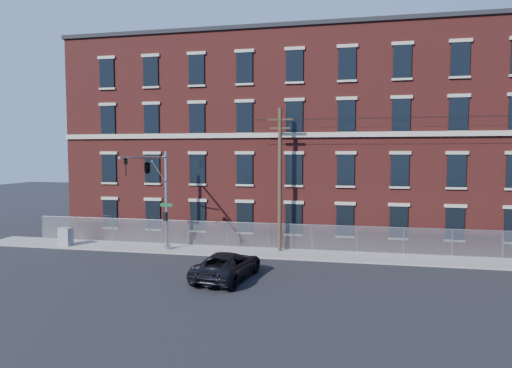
{
  "coord_description": "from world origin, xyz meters",
  "views": [
    {
      "loc": [
        6.29,
        -24.26,
        6.95
      ],
      "look_at": [
        0.62,
        4.0,
        4.93
      ],
      "focal_mm": 30.33,
      "sensor_mm": 36.0,
      "label": 1
    }
  ],
  "objects": [
    {
      "name": "ground",
      "position": [
        0.0,
        0.0,
        0.0
      ],
      "size": [
        140.0,
        140.0,
        0.0
      ],
      "primitive_type": "plane",
      "color": "black",
      "rests_on": "ground"
    },
    {
      "name": "sidewalk",
      "position": [
        12.0,
        5.0,
        0.06
      ],
      "size": [
        65.0,
        3.0,
        0.12
      ],
      "primitive_type": "cube",
      "color": "gray",
      "rests_on": "ground"
    },
    {
      "name": "mill_building",
      "position": [
        12.0,
        13.93,
        8.15
      ],
      "size": [
        55.3,
        14.32,
        16.3
      ],
      "color": "maroon",
      "rests_on": "ground"
    },
    {
      "name": "chain_link_fence",
      "position": [
        12.0,
        6.3,
        1.06
      ],
      "size": [
        59.06,
        0.06,
        1.85
      ],
      "color": "#A5A8AD",
      "rests_on": "ground"
    },
    {
      "name": "traffic_signal_mast",
      "position": [
        -6.0,
        2.18,
        5.39
      ],
      "size": [
        0.9,
        6.75,
        7.0
      ],
      "color": "#9EA0A5",
      "rests_on": "ground"
    },
    {
      "name": "utility_pole_near",
      "position": [
        2.0,
        5.6,
        5.34
      ],
      "size": [
        1.8,
        0.28,
        10.0
      ],
      "color": "#463323",
      "rests_on": "ground"
    },
    {
      "name": "pickup_truck",
      "position": [
        0.07,
        -1.37,
        0.75
      ],
      "size": [
        3.25,
        5.71,
        1.5
      ],
      "primitive_type": "imported",
      "rotation": [
        0.0,
        0.0,
        3.0
      ],
      "color": "black",
      "rests_on": "ground"
    },
    {
      "name": "utility_cabinet",
      "position": [
        -13.94,
        4.2,
        0.79
      ],
      "size": [
        1.16,
        0.77,
        1.33
      ],
      "primitive_type": "cube",
      "rotation": [
        0.0,
        0.0,
        -0.24
      ],
      "color": "gray",
      "rests_on": "sidewalk"
    }
  ]
}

